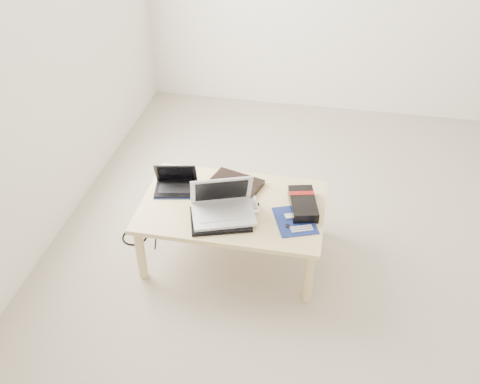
% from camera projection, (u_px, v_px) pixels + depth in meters
% --- Properties ---
extents(ground, '(4.00, 4.00, 0.00)m').
position_uv_depth(ground, '(359.00, 258.00, 3.42)').
color(ground, '#BEB19A').
rests_on(ground, ground).
extents(coffee_table, '(1.10, 0.70, 0.40)m').
position_uv_depth(coffee_table, '(233.00, 211.00, 3.24)').
color(coffee_table, '#E0CA87').
rests_on(coffee_table, ground).
extents(book, '(0.38, 0.34, 0.03)m').
position_uv_depth(book, '(233.00, 186.00, 3.33)').
color(book, black).
rests_on(book, coffee_table).
extents(netbook, '(0.29, 0.23, 0.17)m').
position_uv_depth(netbook, '(176.00, 184.00, 3.31)').
color(netbook, black).
rests_on(netbook, coffee_table).
extents(tablet, '(0.32, 0.28, 0.01)m').
position_uv_depth(tablet, '(231.00, 206.00, 3.18)').
color(tablet, black).
rests_on(tablet, coffee_table).
extents(remote, '(0.13, 0.24, 0.02)m').
position_uv_depth(remote, '(252.00, 201.00, 3.22)').
color(remote, silver).
rests_on(remote, coffee_table).
extents(neoprene_sleeve, '(0.40, 0.34, 0.02)m').
position_uv_depth(neoprene_sleeve, '(221.00, 219.00, 3.08)').
color(neoprene_sleeve, black).
rests_on(neoprene_sleeve, coffee_table).
extents(white_laptop, '(0.42, 0.36, 0.24)m').
position_uv_depth(white_laptop, '(223.00, 206.00, 3.09)').
color(white_laptop, silver).
rests_on(white_laptop, neoprene_sleeve).
extents(motherboard, '(0.30, 0.33, 0.01)m').
position_uv_depth(motherboard, '(295.00, 220.00, 3.09)').
color(motherboard, navy).
rests_on(motherboard, coffee_table).
extents(gpu_box, '(0.21, 0.32, 0.07)m').
position_uv_depth(gpu_box, '(303.00, 204.00, 3.16)').
color(gpu_box, black).
rests_on(gpu_box, coffee_table).
extents(cable_coil, '(0.10, 0.10, 0.01)m').
position_uv_depth(cable_coil, '(218.00, 207.00, 3.18)').
color(cable_coil, black).
rests_on(cable_coil, coffee_table).
extents(floor_cable_coil, '(0.19, 0.19, 0.01)m').
position_uv_depth(floor_cable_coil, '(135.00, 237.00, 3.57)').
color(floor_cable_coil, black).
rests_on(floor_cable_coil, ground).
extents(floor_cable_trail, '(0.10, 0.33, 0.01)m').
position_uv_depth(floor_cable_trail, '(156.00, 232.00, 3.61)').
color(floor_cable_trail, black).
rests_on(floor_cable_trail, ground).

